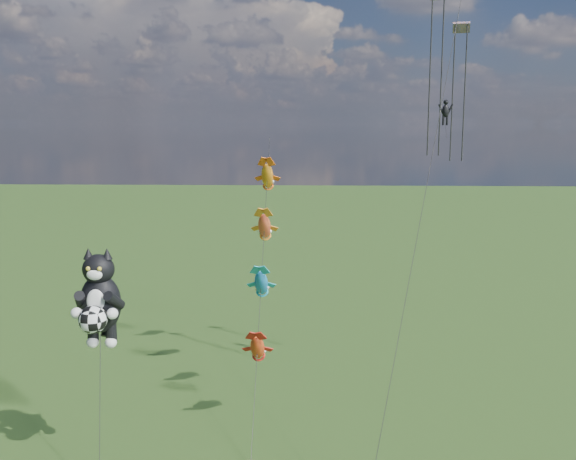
{
  "coord_description": "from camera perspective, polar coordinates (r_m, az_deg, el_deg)",
  "views": [
    {
      "loc": [
        14.26,
        -25.8,
        16.56
      ],
      "look_at": [
        12.83,
        12.01,
        10.32
      ],
      "focal_mm": 40.0,
      "sensor_mm": 36.0,
      "label": 1
    }
  ],
  "objects": [
    {
      "name": "fish_windsock_rig",
      "position": [
        38.78,
        -2.25,
        -2.19
      ],
      "size": [
        0.81,
        15.97,
        15.67
      ],
      "rotation": [
        0.0,
        0.0,
        0.32
      ],
      "color": "brown",
      "rests_on": "ground"
    },
    {
      "name": "parafoil_rig",
      "position": [
        38.08,
        13.77,
        11.7
      ],
      "size": [
        7.37,
        16.37,
        24.34
      ],
      "rotation": [
        0.0,
        0.0,
        -0.31
      ],
      "color": "brown",
      "rests_on": "ground"
    },
    {
      "name": "cat_kite_rig",
      "position": [
        31.63,
        -16.47,
        -5.93
      ],
      "size": [
        2.21,
        4.06,
        10.86
      ],
      "rotation": [
        0.0,
        0.0,
        0.18
      ],
      "color": "brown",
      "rests_on": "ground"
    }
  ]
}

